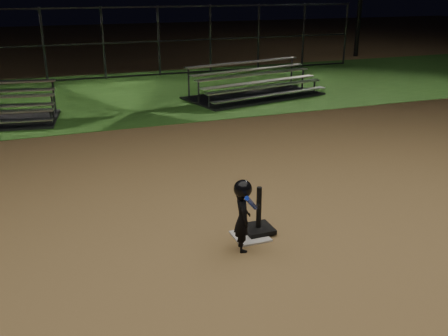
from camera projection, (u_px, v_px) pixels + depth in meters
ground at (250, 237)px, 6.80m from camera, size 80.00×80.00×0.00m
grass_strip at (121, 94)px, 15.59m from camera, size 60.00×8.00×0.01m
home_plate at (250, 236)px, 6.80m from camera, size 0.45×0.45×0.02m
batting_tee at (258, 224)px, 6.88m from camera, size 0.38×0.38×0.64m
child_batter at (243, 213)px, 6.31m from camera, size 0.41×0.54×0.95m
bleacher_right at (255, 90)px, 15.17m from camera, size 4.36×2.80×0.99m
backstop_fence at (103, 43)px, 17.80m from camera, size 20.08×0.08×2.50m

